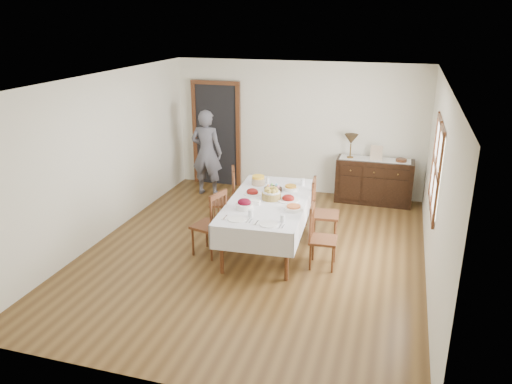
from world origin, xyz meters
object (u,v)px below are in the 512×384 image
(dining_table, at_px, (268,206))
(sideboard, at_px, (374,181))
(chair_right_far, at_px, (322,211))
(chair_right_near, at_px, (320,236))
(chair_left_near, at_px, (211,223))
(chair_left_far, at_px, (225,198))
(person, at_px, (207,150))
(table_lamp, at_px, (351,140))

(dining_table, xyz_separation_m, sideboard, (1.42, 2.46, -0.26))
(chair_right_far, bearing_deg, chair_right_near, -177.58)
(chair_left_near, distance_m, sideboard, 3.66)
(chair_left_near, height_order, chair_right_far, chair_right_far)
(dining_table, relative_size, chair_left_near, 2.30)
(chair_left_far, height_order, chair_right_far, chair_left_far)
(chair_right_near, distance_m, chair_right_far, 0.84)
(chair_right_far, xyz_separation_m, person, (-2.56, 1.58, 0.39))
(chair_right_near, xyz_separation_m, chair_right_far, (-0.11, 0.83, 0.05))
(chair_right_far, height_order, table_lamp, table_lamp)
(chair_left_near, distance_m, chair_left_far, 1.01)
(chair_left_near, xyz_separation_m, chair_right_far, (1.50, 0.93, 0.00))
(chair_right_far, height_order, person, person)
(dining_table, xyz_separation_m, table_lamp, (0.95, 2.43, 0.52))
(dining_table, distance_m, person, 2.72)
(dining_table, distance_m, chair_left_near, 0.91)
(sideboard, bearing_deg, table_lamp, -176.89)
(sideboard, height_order, table_lamp, table_lamp)
(chair_left_far, bearing_deg, dining_table, 39.08)
(chair_left_near, xyz_separation_m, person, (-1.06, 2.51, 0.40))
(chair_left_near, relative_size, sideboard, 0.72)
(chair_right_far, relative_size, table_lamp, 2.24)
(chair_right_near, distance_m, person, 3.63)
(dining_table, distance_m, chair_right_near, 0.98)
(dining_table, bearing_deg, chair_left_far, 146.47)
(dining_table, distance_m, chair_right_far, 0.89)
(chair_left_near, bearing_deg, sideboard, 158.66)
(chair_right_far, height_order, sideboard, chair_right_far)
(dining_table, bearing_deg, chair_left_near, -149.99)
(chair_left_far, relative_size, chair_right_near, 1.13)
(chair_right_near, distance_m, sideboard, 2.91)
(chair_left_far, relative_size, person, 0.58)
(table_lamp, bearing_deg, chair_left_near, -120.03)
(chair_left_near, xyz_separation_m, table_lamp, (1.69, 2.92, 0.69))
(dining_table, height_order, chair_right_near, chair_right_near)
(person, bearing_deg, dining_table, 130.68)
(sideboard, xyz_separation_m, table_lamp, (-0.48, -0.03, 0.78))
(chair_left_far, distance_m, sideboard, 3.02)
(dining_table, distance_m, chair_left_far, 1.04)
(sideboard, relative_size, person, 0.78)
(sideboard, bearing_deg, person, -172.23)
(chair_right_far, xyz_separation_m, table_lamp, (0.19, 1.99, 0.69))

